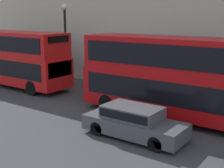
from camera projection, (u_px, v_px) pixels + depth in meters
bus_leading at (175, 75)px, 15.88m from camera, size 2.59×10.17×4.23m
bus_second_in_queue at (7, 55)px, 23.84m from camera, size 2.59×11.48×4.11m
car_hatchback at (134, 121)px, 13.73m from camera, size 1.78×4.61×1.40m
street_lamp at (65, 36)px, 22.50m from camera, size 0.44×0.44×6.07m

